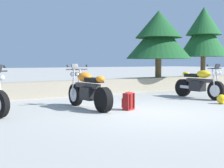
% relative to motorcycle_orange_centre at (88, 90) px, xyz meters
% --- Properties ---
extents(ground_plane, '(120.00, 120.00, 0.00)m').
position_rel_motorcycle_orange_centre_xyz_m(ground_plane, '(1.08, -1.51, -0.49)').
color(ground_plane, '#A3A099').
extents(stone_wall, '(36.00, 0.80, 0.55)m').
position_rel_motorcycle_orange_centre_xyz_m(stone_wall, '(1.08, 3.29, -0.21)').
color(stone_wall, gray).
rests_on(stone_wall, ground).
extents(motorcycle_orange_centre, '(0.67, 2.06, 1.18)m').
position_rel_motorcycle_orange_centre_xyz_m(motorcycle_orange_centre, '(0.00, 0.00, 0.00)').
color(motorcycle_orange_centre, black).
rests_on(motorcycle_orange_centre, ground).
extents(motorcycle_yellow_far_right, '(0.67, 2.06, 1.18)m').
position_rel_motorcycle_orange_centre_xyz_m(motorcycle_yellow_far_right, '(4.31, 0.01, 0.00)').
color(motorcycle_yellow_far_right, black).
rests_on(motorcycle_yellow_far_right, ground).
extents(rider_backpack, '(0.34, 0.32, 0.47)m').
position_rel_motorcycle_orange_centre_xyz_m(rider_backpack, '(0.76, -0.79, -0.24)').
color(rider_backpack, '#A31E1E').
rests_on(rider_backpack, ground).
extents(rider_helmet, '(0.28, 0.28, 0.28)m').
position_rel_motorcycle_orange_centre_xyz_m(rider_helmet, '(3.75, -1.35, -0.35)').
color(rider_helmet, yellow).
rests_on(rider_helmet, ground).
extents(pine_tree_far_left, '(2.89, 2.89, 2.98)m').
position_rel_motorcycle_orange_centre_xyz_m(pine_tree_far_left, '(5.41, 3.34, 1.93)').
color(pine_tree_far_left, brown).
rests_on(pine_tree_far_left, stone_wall).
extents(pine_tree_mid_left, '(2.47, 2.47, 3.46)m').
position_rel_motorcycle_orange_centre_xyz_m(pine_tree_mid_left, '(8.56, 3.51, 2.23)').
color(pine_tree_mid_left, brown).
rests_on(pine_tree_mid_left, stone_wall).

